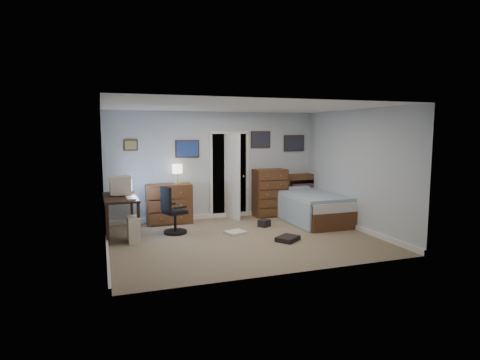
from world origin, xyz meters
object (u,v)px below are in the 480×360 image
object	(u,v)px
low_dresser	(169,204)
bed	(310,206)
tall_dresser	(270,193)
computer_desk	(115,206)
office_chair	(173,215)

from	to	relation	value
low_dresser	bed	xyz separation A→B (m)	(3.11, -0.80, -0.11)
tall_dresser	low_dresser	bearing A→B (deg)	179.12
computer_desk	bed	world-z (taller)	computer_desk
office_chair	bed	world-z (taller)	office_chair
computer_desk	low_dresser	distance (m)	1.40
office_chair	low_dresser	distance (m)	0.96
tall_dresser	computer_desk	bearing A→B (deg)	-168.85
low_dresser	tall_dresser	bearing A→B (deg)	1.87
tall_dresser	bed	xyz separation A→B (m)	(0.68, -0.77, -0.24)
tall_dresser	bed	size ratio (longest dim) A/B	0.53
bed	tall_dresser	bearing A→B (deg)	131.21
tall_dresser	bed	world-z (taller)	tall_dresser
bed	low_dresser	bearing A→B (deg)	165.67
low_dresser	tall_dresser	xyz separation A→B (m)	(2.43, -0.02, 0.13)
low_dresser	bed	bearing A→B (deg)	-11.96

